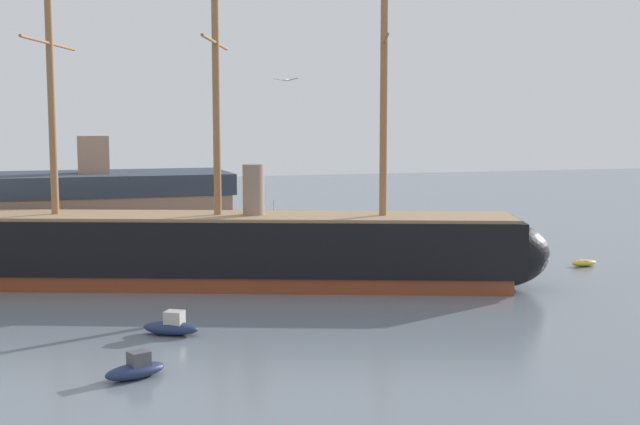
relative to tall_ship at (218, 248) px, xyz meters
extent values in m
cube|color=brown|center=(0.00, 0.00, -2.72)|extent=(51.22, 24.81, 1.35)
cube|color=black|center=(0.00, 0.00, 0.36)|extent=(53.36, 25.84, 4.80)
ellipsoid|color=black|center=(23.29, -8.39, -0.32)|extent=(11.58, 10.12, 6.15)
cube|color=#9E7F5B|center=(0.00, 0.00, 2.90)|extent=(52.13, 24.87, 0.29)
cylinder|color=#936642|center=(-13.92, 5.02, 15.25)|extent=(0.67, 0.67, 24.98)
cylinder|color=#936642|center=(-13.92, 5.02, 18.25)|extent=(4.63, 12.24, 0.27)
cylinder|color=#936642|center=(0.00, 0.00, 15.25)|extent=(0.67, 0.67, 24.98)
cylinder|color=#936642|center=(0.00, 0.00, 18.25)|extent=(4.63, 12.24, 0.27)
cylinder|color=#936642|center=(13.92, -5.02, 15.25)|extent=(0.67, 0.67, 24.98)
cylinder|color=#936642|center=(13.92, -5.02, 18.25)|extent=(4.63, 12.24, 0.27)
cylinder|color=gray|center=(3.04, -1.10, 5.16)|extent=(1.92, 1.92, 4.80)
ellipsoid|color=#1E284C|center=(-9.61, -25.46, -2.96)|extent=(3.98, 2.80, 0.86)
cube|color=#4C4C51|center=(-9.38, -25.37, -2.28)|extent=(1.41, 1.34, 0.86)
ellipsoid|color=#1E284C|center=(-6.39, -16.27, -2.92)|extent=(4.31, 3.51, 0.94)
cube|color=#B2ADA3|center=(-6.15, -16.42, -2.17)|extent=(1.62, 1.57, 0.94)
ellipsoid|color=gold|center=(37.55, -1.62, -3.05)|extent=(2.95, 1.43, 0.68)
cube|color=beige|center=(37.55, -1.62, -2.79)|extent=(0.33, 1.08, 0.10)
ellipsoid|color=silver|center=(8.23, 12.84, -2.92)|extent=(4.68, 4.36, 0.94)
cube|color=beige|center=(8.05, 13.00, -2.40)|extent=(1.46, 1.42, 0.49)
cylinder|color=silver|center=(8.42, 12.67, 0.19)|extent=(0.12, 0.12, 5.67)
cube|color=#565659|center=(-18.21, 18.87, -2.99)|extent=(48.56, 15.66, 0.80)
cube|color=tan|center=(-18.21, 18.87, 0.53)|extent=(44.15, 13.05, 6.25)
cube|color=#333D4C|center=(-18.21, 18.87, 4.76)|extent=(45.03, 13.32, 2.20)
cube|color=tan|center=(-9.98, 18.87, 7.86)|extent=(3.20, 3.20, 4.00)
ellipsoid|color=silver|center=(-3.69, -37.14, 13.15)|extent=(0.32, 0.28, 0.11)
sphere|color=silver|center=(-3.85, -37.26, 13.16)|extent=(0.09, 0.09, 0.09)
cube|color=#ADA89E|center=(-3.47, -37.43, 13.17)|extent=(0.46, 0.56, 0.13)
cube|color=#ADA89E|center=(-3.90, -36.85, 13.17)|extent=(0.46, 0.56, 0.13)
camera|label=1|loc=(-13.27, -72.34, 11.29)|focal=45.94mm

